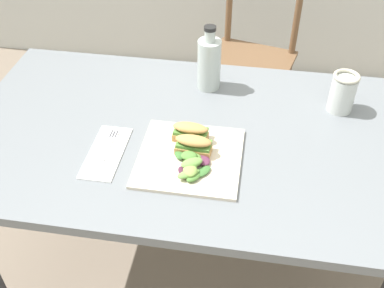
# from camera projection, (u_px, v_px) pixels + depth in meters

# --- Properties ---
(dining_table) EXTENTS (1.35, 0.80, 0.74)m
(dining_table) POSITION_uv_depth(u_px,v_px,m) (187.00, 163.00, 1.45)
(dining_table) COLOR slate
(dining_table) RESTS_ON ground
(chair_wooden_far) EXTENTS (0.48, 0.48, 0.87)m
(chair_wooden_far) POSITION_uv_depth(u_px,v_px,m) (251.00, 59.00, 2.26)
(chair_wooden_far) COLOR brown
(chair_wooden_far) RESTS_ON ground
(plate_lunch) EXTENTS (0.28, 0.28, 0.01)m
(plate_lunch) POSITION_uv_depth(u_px,v_px,m) (190.00, 157.00, 1.28)
(plate_lunch) COLOR beige
(plate_lunch) RESTS_ON dining_table
(sandwich_half_front) EXTENTS (0.10, 0.06, 0.06)m
(sandwich_half_front) POSITION_uv_depth(u_px,v_px,m) (193.00, 145.00, 1.27)
(sandwich_half_front) COLOR tan
(sandwich_half_front) RESTS_ON plate_lunch
(sandwich_half_back) EXTENTS (0.10, 0.06, 0.06)m
(sandwich_half_back) POSITION_uv_depth(u_px,v_px,m) (190.00, 132.00, 1.31)
(sandwich_half_back) COLOR tan
(sandwich_half_back) RESTS_ON plate_lunch
(salad_mixed_greens) EXTENTS (0.12, 0.13, 0.03)m
(salad_mixed_greens) POSITION_uv_depth(u_px,v_px,m) (192.00, 164.00, 1.23)
(salad_mixed_greens) COLOR #4C2338
(salad_mixed_greens) RESTS_ON plate_lunch
(napkin_folded) EXTENTS (0.10, 0.23, 0.00)m
(napkin_folded) POSITION_uv_depth(u_px,v_px,m) (106.00, 152.00, 1.30)
(napkin_folded) COLOR white
(napkin_folded) RESTS_ON dining_table
(fork_on_napkin) EXTENTS (0.03, 0.19, 0.00)m
(fork_on_napkin) POSITION_uv_depth(u_px,v_px,m) (108.00, 147.00, 1.31)
(fork_on_napkin) COLOR silver
(fork_on_napkin) RESTS_ON napkin_folded
(bottle_cold_brew) EXTENTS (0.08, 0.08, 0.22)m
(bottle_cold_brew) POSITION_uv_depth(u_px,v_px,m) (209.00, 66.00, 1.50)
(bottle_cold_brew) COLOR black
(bottle_cold_brew) RESTS_ON dining_table
(mason_jar_iced_tea) EXTENTS (0.08, 0.08, 0.13)m
(mason_jar_iced_tea) POSITION_uv_depth(u_px,v_px,m) (342.00, 94.00, 1.42)
(mason_jar_iced_tea) COLOR #995623
(mason_jar_iced_tea) RESTS_ON dining_table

